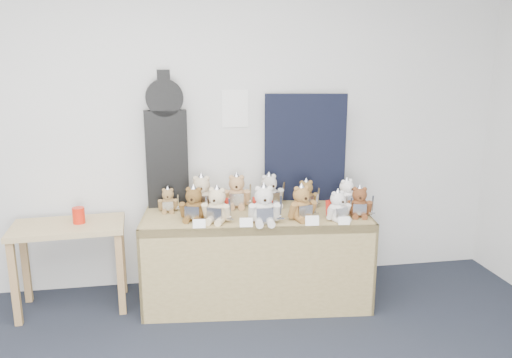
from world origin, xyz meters
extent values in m
plane|color=silver|center=(0.00, 2.50, 1.35)|extent=(6.00, 0.00, 6.00)
cube|color=white|center=(0.74, 2.49, 1.46)|extent=(0.21, 0.00, 0.30)
cube|color=olive|center=(0.84, 2.08, 0.68)|extent=(1.76, 0.87, 0.06)
cube|color=olive|center=(0.81, 1.73, 0.35)|extent=(1.69, 0.19, 0.71)
cube|color=olive|center=(0.01, 2.16, 0.35)|extent=(0.09, 0.71, 0.71)
cube|color=olive|center=(1.68, 1.99, 0.35)|extent=(0.09, 0.71, 0.71)
cube|color=tan|center=(-0.55, 2.15, 0.65)|extent=(0.82, 0.49, 0.04)
cube|color=olive|center=(-0.89, 1.95, 0.31)|extent=(0.05, 0.05, 0.63)
cube|color=olive|center=(-0.91, 2.31, 0.31)|extent=(0.05, 0.05, 0.63)
cube|color=olive|center=(-0.18, 1.99, 0.31)|extent=(0.05, 0.05, 0.63)
cube|color=olive|center=(-0.20, 2.36, 0.31)|extent=(0.05, 0.05, 0.63)
cube|color=black|center=(0.19, 2.38, 1.09)|extent=(0.33, 0.11, 0.76)
cylinder|color=black|center=(0.19, 2.38, 1.56)|extent=(0.29, 0.11, 0.28)
cube|color=black|center=(0.19, 2.38, 1.67)|extent=(0.10, 0.09, 0.19)
cube|color=black|center=(1.29, 2.35, 1.14)|extent=(0.65, 0.13, 0.87)
cylinder|color=red|center=(-0.47, 2.17, 0.72)|extent=(0.09, 0.09, 0.12)
ellipsoid|color=brown|center=(0.37, 1.98, 0.78)|extent=(0.20, 0.18, 0.16)
sphere|color=brown|center=(0.37, 1.98, 0.88)|extent=(0.12, 0.12, 0.12)
cylinder|color=brown|center=(0.36, 1.93, 0.88)|extent=(0.06, 0.04, 0.05)
sphere|color=black|center=(0.35, 1.92, 0.88)|extent=(0.02, 0.02, 0.02)
sphere|color=brown|center=(0.34, 1.99, 0.93)|extent=(0.04, 0.04, 0.04)
sphere|color=brown|center=(0.41, 1.97, 0.93)|extent=(0.04, 0.04, 0.04)
cylinder|color=brown|center=(0.29, 1.98, 0.78)|extent=(0.07, 0.10, 0.12)
cylinder|color=brown|center=(0.44, 1.94, 0.78)|extent=(0.07, 0.10, 0.12)
cylinder|color=brown|center=(0.32, 1.94, 0.73)|extent=(0.08, 0.12, 0.05)
cylinder|color=brown|center=(0.39, 1.92, 0.73)|extent=(0.08, 0.12, 0.05)
cube|color=white|center=(0.36, 1.92, 0.78)|extent=(0.11, 0.05, 0.09)
cone|color=white|center=(0.37, 1.98, 0.94)|extent=(0.10, 0.10, 0.08)
cube|color=white|center=(0.46, 1.92, 0.81)|extent=(0.02, 0.04, 0.17)
cube|color=white|center=(0.46, 1.92, 0.74)|extent=(0.05, 0.02, 0.01)
ellipsoid|color=#CDB790|center=(0.54, 1.91, 0.78)|extent=(0.21, 0.20, 0.17)
sphere|color=#CDB790|center=(0.54, 1.91, 0.89)|extent=(0.12, 0.12, 0.12)
cylinder|color=#CDB790|center=(0.51, 1.86, 0.88)|extent=(0.06, 0.05, 0.05)
sphere|color=black|center=(0.51, 1.85, 0.88)|extent=(0.02, 0.02, 0.02)
sphere|color=#CDB790|center=(0.50, 1.93, 0.94)|extent=(0.04, 0.04, 0.04)
sphere|color=#CDB790|center=(0.57, 1.89, 0.94)|extent=(0.04, 0.04, 0.04)
cylinder|color=#CDB790|center=(0.45, 1.92, 0.79)|extent=(0.08, 0.10, 0.13)
cylinder|color=#CDB790|center=(0.60, 1.86, 0.79)|extent=(0.08, 0.10, 0.13)
cylinder|color=#CDB790|center=(0.48, 1.87, 0.73)|extent=(0.09, 0.12, 0.05)
cylinder|color=#CDB790|center=(0.55, 1.84, 0.73)|extent=(0.09, 0.12, 0.05)
cube|color=white|center=(0.51, 1.85, 0.78)|extent=(0.11, 0.06, 0.09)
cone|color=white|center=(0.54, 1.91, 0.94)|extent=(0.11, 0.11, 0.08)
cube|color=white|center=(0.62, 1.84, 0.81)|extent=(0.03, 0.04, 0.18)
cube|color=white|center=(0.62, 1.84, 0.74)|extent=(0.05, 0.03, 0.01)
cube|color=#A21C12|center=(0.56, 1.97, 0.79)|extent=(0.14, 0.08, 0.15)
ellipsoid|color=beige|center=(0.86, 1.82, 0.78)|extent=(0.19, 0.17, 0.18)
sphere|color=beige|center=(0.86, 1.82, 0.91)|extent=(0.13, 0.13, 0.13)
cylinder|color=beige|center=(0.85, 1.77, 0.90)|extent=(0.06, 0.03, 0.06)
sphere|color=black|center=(0.85, 1.75, 0.90)|extent=(0.02, 0.02, 0.02)
sphere|color=beige|center=(0.81, 1.83, 0.96)|extent=(0.04, 0.04, 0.04)
sphere|color=beige|center=(0.90, 1.82, 0.96)|extent=(0.04, 0.04, 0.04)
cylinder|color=beige|center=(0.77, 1.81, 0.79)|extent=(0.06, 0.10, 0.14)
cylinder|color=beige|center=(0.94, 1.79, 0.79)|extent=(0.06, 0.10, 0.14)
cylinder|color=beige|center=(0.81, 1.76, 0.73)|extent=(0.06, 0.12, 0.05)
cylinder|color=beige|center=(0.89, 1.76, 0.73)|extent=(0.06, 0.12, 0.05)
cube|color=white|center=(0.85, 1.75, 0.79)|extent=(0.12, 0.03, 0.10)
cone|color=white|center=(0.86, 1.82, 0.96)|extent=(0.11, 0.11, 0.09)
cube|color=white|center=(0.97, 1.78, 0.82)|extent=(0.02, 0.05, 0.19)
cube|color=white|center=(0.97, 1.78, 0.75)|extent=(0.06, 0.01, 0.01)
cube|color=#A21C12|center=(0.86, 1.89, 0.80)|extent=(0.15, 0.04, 0.16)
ellipsoid|color=olive|center=(1.14, 1.86, 0.78)|extent=(0.19, 0.18, 0.17)
sphere|color=olive|center=(1.14, 1.86, 0.89)|extent=(0.12, 0.12, 0.12)
cylinder|color=olive|center=(1.15, 1.81, 0.88)|extent=(0.06, 0.04, 0.05)
sphere|color=black|center=(1.16, 1.80, 0.88)|extent=(0.02, 0.02, 0.02)
sphere|color=olive|center=(1.10, 1.86, 0.94)|extent=(0.04, 0.04, 0.04)
sphere|color=olive|center=(1.18, 1.87, 0.94)|extent=(0.04, 0.04, 0.04)
cylinder|color=olive|center=(1.07, 1.83, 0.79)|extent=(0.07, 0.10, 0.13)
cylinder|color=olive|center=(1.22, 1.86, 0.79)|extent=(0.07, 0.10, 0.13)
cylinder|color=olive|center=(1.12, 1.80, 0.73)|extent=(0.07, 0.12, 0.05)
cylinder|color=olive|center=(1.19, 1.82, 0.73)|extent=(0.07, 0.12, 0.05)
cube|color=white|center=(1.16, 1.80, 0.78)|extent=(0.11, 0.04, 0.09)
cone|color=white|center=(1.14, 1.86, 0.94)|extent=(0.10, 0.10, 0.08)
cube|color=white|center=(1.25, 1.86, 0.81)|extent=(0.02, 0.04, 0.18)
cube|color=white|center=(1.25, 1.86, 0.74)|extent=(0.05, 0.02, 0.01)
ellipsoid|color=silver|center=(1.39, 1.80, 0.77)|extent=(0.18, 0.16, 0.15)
sphere|color=silver|center=(1.39, 1.80, 0.87)|extent=(0.11, 0.11, 0.11)
cylinder|color=silver|center=(1.41, 1.75, 0.86)|extent=(0.05, 0.04, 0.05)
sphere|color=black|center=(1.41, 1.74, 0.86)|extent=(0.02, 0.02, 0.02)
sphere|color=silver|center=(1.36, 1.79, 0.91)|extent=(0.03, 0.03, 0.03)
sphere|color=silver|center=(1.43, 1.81, 0.91)|extent=(0.03, 0.03, 0.03)
cylinder|color=silver|center=(1.33, 1.76, 0.78)|extent=(0.06, 0.09, 0.11)
cylinder|color=silver|center=(1.47, 1.80, 0.78)|extent=(0.06, 0.09, 0.11)
cylinder|color=silver|center=(1.38, 1.74, 0.73)|extent=(0.07, 0.10, 0.04)
cylinder|color=silver|center=(1.44, 1.76, 0.73)|extent=(0.07, 0.10, 0.04)
cube|color=white|center=(1.41, 1.74, 0.77)|extent=(0.10, 0.04, 0.08)
cone|color=white|center=(1.39, 1.80, 0.91)|extent=(0.09, 0.09, 0.07)
cube|color=white|center=(1.49, 1.80, 0.80)|extent=(0.02, 0.04, 0.15)
cube|color=white|center=(1.49, 1.80, 0.74)|extent=(0.04, 0.02, 0.01)
cube|color=#A21C12|center=(1.38, 1.85, 0.78)|extent=(0.12, 0.06, 0.13)
ellipsoid|color=brown|center=(1.59, 1.87, 0.77)|extent=(0.18, 0.16, 0.15)
sphere|color=brown|center=(1.59, 1.87, 0.87)|extent=(0.11, 0.11, 0.11)
cylinder|color=brown|center=(1.57, 1.82, 0.86)|extent=(0.05, 0.04, 0.05)
sphere|color=black|center=(1.57, 1.81, 0.86)|extent=(0.02, 0.02, 0.02)
sphere|color=brown|center=(1.55, 1.88, 0.91)|extent=(0.04, 0.04, 0.04)
sphere|color=brown|center=(1.62, 1.86, 0.91)|extent=(0.04, 0.04, 0.04)
cylinder|color=brown|center=(1.51, 1.87, 0.78)|extent=(0.06, 0.09, 0.11)
cylinder|color=brown|center=(1.65, 1.83, 0.78)|extent=(0.06, 0.09, 0.11)
cylinder|color=brown|center=(1.54, 1.82, 0.73)|extent=(0.07, 0.11, 0.04)
cylinder|color=brown|center=(1.60, 1.81, 0.73)|extent=(0.07, 0.11, 0.04)
cube|color=white|center=(1.57, 1.81, 0.77)|extent=(0.10, 0.04, 0.08)
cone|color=white|center=(1.59, 1.87, 0.92)|extent=(0.09, 0.09, 0.07)
cube|color=white|center=(1.67, 1.81, 0.80)|extent=(0.02, 0.04, 0.16)
cube|color=white|center=(1.67, 1.81, 0.74)|extent=(0.04, 0.02, 0.01)
ellipsoid|color=#C3AF8E|center=(0.44, 2.22, 0.78)|extent=(0.20, 0.17, 0.18)
sphere|color=#C3AF8E|center=(0.44, 2.22, 0.90)|extent=(0.13, 0.13, 0.13)
cylinder|color=#C3AF8E|center=(0.44, 2.16, 0.89)|extent=(0.06, 0.04, 0.06)
sphere|color=black|center=(0.44, 2.14, 0.89)|extent=(0.02, 0.02, 0.02)
sphere|color=#C3AF8E|center=(0.40, 2.22, 0.96)|extent=(0.04, 0.04, 0.04)
sphere|color=#C3AF8E|center=(0.49, 2.21, 0.96)|extent=(0.04, 0.04, 0.04)
cylinder|color=#C3AF8E|center=(0.36, 2.20, 0.79)|extent=(0.06, 0.10, 0.14)
cylinder|color=#C3AF8E|center=(0.53, 2.18, 0.79)|extent=(0.06, 0.10, 0.14)
cylinder|color=#C3AF8E|center=(0.40, 2.16, 0.73)|extent=(0.07, 0.12, 0.05)
cylinder|color=#C3AF8E|center=(0.48, 2.15, 0.73)|extent=(0.07, 0.12, 0.05)
cube|color=white|center=(0.44, 2.15, 0.79)|extent=(0.12, 0.03, 0.10)
cone|color=white|center=(0.44, 2.22, 0.96)|extent=(0.11, 0.11, 0.09)
cube|color=white|center=(0.55, 2.17, 0.82)|extent=(0.02, 0.05, 0.19)
cube|color=white|center=(0.55, 2.17, 0.75)|extent=(0.05, 0.01, 0.01)
ellipsoid|color=tan|center=(0.72, 2.26, 0.78)|extent=(0.19, 0.17, 0.17)
sphere|color=tan|center=(0.72, 2.26, 0.89)|extent=(0.13, 0.13, 0.13)
cylinder|color=tan|center=(0.71, 2.21, 0.88)|extent=(0.06, 0.04, 0.05)
sphere|color=black|center=(0.71, 2.19, 0.88)|extent=(0.02, 0.02, 0.02)
sphere|color=tan|center=(0.68, 2.27, 0.94)|extent=(0.04, 0.04, 0.04)
sphere|color=tan|center=(0.76, 2.25, 0.94)|extent=(0.04, 0.04, 0.04)
cylinder|color=tan|center=(0.64, 2.25, 0.79)|extent=(0.06, 0.10, 0.13)
cylinder|color=tan|center=(0.80, 2.23, 0.79)|extent=(0.06, 0.10, 0.13)
cylinder|color=tan|center=(0.67, 2.21, 0.73)|extent=(0.07, 0.12, 0.05)
cylinder|color=tan|center=(0.75, 2.19, 0.73)|extent=(0.07, 0.12, 0.05)
cube|color=white|center=(0.71, 2.19, 0.78)|extent=(0.11, 0.04, 0.09)
cone|color=white|center=(0.72, 2.26, 0.95)|extent=(0.11, 0.11, 0.08)
cube|color=white|center=(0.82, 2.21, 0.81)|extent=(0.02, 0.04, 0.18)
cube|color=white|center=(0.82, 2.21, 0.75)|extent=(0.05, 0.01, 0.01)
ellipsoid|color=beige|center=(0.97, 2.22, 0.78)|extent=(0.21, 0.19, 0.17)
sphere|color=beige|center=(0.97, 2.22, 0.90)|extent=(0.13, 0.13, 0.13)
cylinder|color=beige|center=(0.99, 2.17, 0.89)|extent=(0.06, 0.04, 0.05)
sphere|color=black|center=(1.00, 2.15, 0.89)|extent=(0.02, 0.02, 0.02)
sphere|color=beige|center=(0.93, 2.21, 0.94)|extent=(0.04, 0.04, 0.04)
sphere|color=beige|center=(1.01, 2.24, 0.94)|extent=(0.04, 0.04, 0.04)
cylinder|color=beige|center=(0.90, 2.18, 0.79)|extent=(0.08, 0.11, 0.13)
cylinder|color=beige|center=(1.06, 2.23, 0.79)|extent=(0.08, 0.11, 0.13)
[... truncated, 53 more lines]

